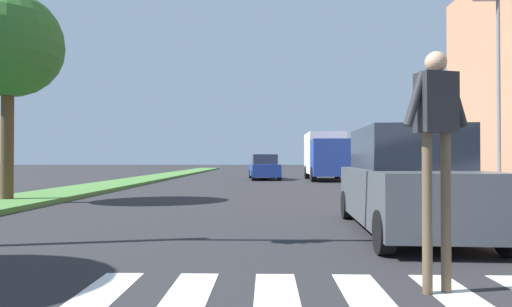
% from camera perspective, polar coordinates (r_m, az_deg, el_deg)
% --- Properties ---
extents(ground_plane, '(140.00, 140.00, 0.00)m').
position_cam_1_polar(ground_plane, '(27.98, 2.55, -3.53)').
color(ground_plane, '#262628').
extents(crosswalk, '(4.95, 2.20, 0.01)m').
position_cam_1_polar(crosswalk, '(4.29, 9.24, -19.39)').
color(crosswalk, silver).
rests_on(crosswalk, ground_plane).
extents(median_strip, '(2.55, 64.00, 0.15)m').
position_cam_1_polar(median_strip, '(27.09, -15.14, -3.44)').
color(median_strip, '#477A38').
rests_on(median_strip, ground_plane).
extents(tree_mid, '(3.27, 3.27, 6.42)m').
position_cam_1_polar(tree_mid, '(15.65, -30.09, 12.37)').
color(tree_mid, '#4C3823').
rests_on(tree_mid, median_strip).
extents(sidewalk_right, '(3.00, 64.00, 0.15)m').
position_cam_1_polar(sidewalk_right, '(27.62, 21.31, -3.36)').
color(sidewalk_right, '#9E9991').
rests_on(sidewalk_right, ground_plane).
extents(street_lamp_right, '(1.02, 0.24, 7.50)m').
position_cam_1_polar(street_lamp_right, '(19.04, 29.28, 9.11)').
color(street_lamp_right, slate).
rests_on(street_lamp_right, sidewalk_right).
extents(pedestrian_performer, '(0.74, 0.33, 2.49)m').
position_cam_1_polar(pedestrian_performer, '(4.80, 22.83, 2.71)').
color(pedestrian_performer, brown).
rests_on(pedestrian_performer, ground_plane).
extents(suv_crossing, '(2.16, 4.68, 1.97)m').
position_cam_1_polar(suv_crossing, '(8.51, 19.53, -3.69)').
color(suv_crossing, '#474C51').
rests_on(suv_crossing, ground_plane).
extents(sedan_midblock, '(2.21, 4.67, 1.67)m').
position_cam_1_polar(sedan_midblock, '(28.61, 1.09, -1.91)').
color(sedan_midblock, navy).
rests_on(sedan_midblock, ground_plane).
extents(truck_box_delivery, '(2.40, 6.20, 3.10)m').
position_cam_1_polar(truck_box_delivery, '(28.14, 9.28, -0.17)').
color(truck_box_delivery, navy).
rests_on(truck_box_delivery, ground_plane).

